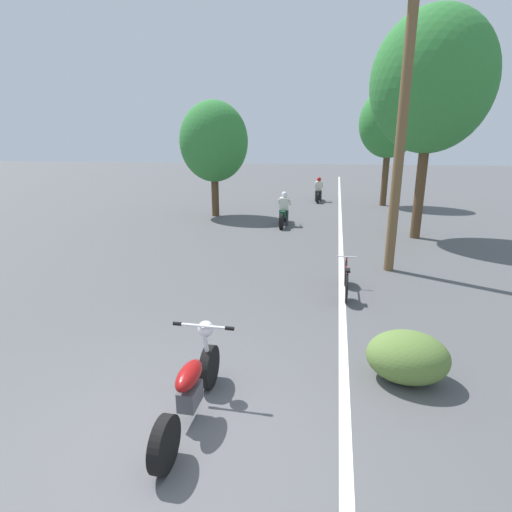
# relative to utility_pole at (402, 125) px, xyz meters

# --- Properties ---
(ground_plane) EXTENTS (120.00, 120.00, 0.00)m
(ground_plane) POSITION_rel_utility_pole_xyz_m (-2.99, -6.92, -3.56)
(ground_plane) COLOR #515154
(lane_stripe_edge) EXTENTS (0.14, 48.00, 0.01)m
(lane_stripe_edge) POSITION_rel_utility_pole_xyz_m (-1.18, 5.50, -3.55)
(lane_stripe_edge) COLOR white
(lane_stripe_edge) RESTS_ON ground
(utility_pole) EXTENTS (1.10, 0.24, 6.93)m
(utility_pole) POSITION_rel_utility_pole_xyz_m (0.00, 0.00, 0.00)
(utility_pole) COLOR brown
(utility_pole) RESTS_ON ground
(roadside_tree_right_near) EXTENTS (3.77, 3.39, 7.15)m
(roadside_tree_right_near) POSITION_rel_utility_pole_xyz_m (1.32, 3.96, 1.40)
(roadside_tree_right_near) COLOR #513A23
(roadside_tree_right_near) RESTS_ON ground
(roadside_tree_right_far) EXTENTS (2.98, 2.68, 5.84)m
(roadside_tree_right_far) POSITION_rel_utility_pole_xyz_m (1.01, 11.39, 0.54)
(roadside_tree_right_far) COLOR #513A23
(roadside_tree_right_far) RESTS_ON ground
(roadside_tree_left) EXTENTS (2.94, 2.65, 4.89)m
(roadside_tree_left) POSITION_rel_utility_pole_xyz_m (-6.66, 6.76, -0.37)
(roadside_tree_left) COLOR #513A23
(roadside_tree_left) RESTS_ON ground
(roadside_bush) EXTENTS (1.10, 0.88, 0.70)m
(roadside_bush) POSITION_rel_utility_pole_xyz_m (-0.36, -5.12, -3.21)
(roadside_bush) COLOR #5B7A38
(roadside_bush) RESTS_ON ground
(motorcycle_foreground) EXTENTS (0.79, 2.02, 0.98)m
(motorcycle_foreground) POSITION_rel_utility_pole_xyz_m (-2.96, -6.44, -3.14)
(motorcycle_foreground) COLOR black
(motorcycle_foreground) RESTS_ON ground
(motorcycle_rider_lead) EXTENTS (0.50, 2.03, 1.33)m
(motorcycle_rider_lead) POSITION_rel_utility_pole_xyz_m (-3.39, 5.20, -3.05)
(motorcycle_rider_lead) COLOR black
(motorcycle_rider_lead) RESTS_ON ground
(motorcycle_rider_far) EXTENTS (0.50, 1.93, 1.34)m
(motorcycle_rider_far) POSITION_rel_utility_pole_xyz_m (-2.37, 12.23, -3.04)
(motorcycle_rider_far) COLOR black
(motorcycle_rider_far) RESTS_ON ground
(bicycle_parked) EXTENTS (0.44, 1.64, 0.70)m
(bicycle_parked) POSITION_rel_utility_pole_xyz_m (-1.11, -1.92, -3.23)
(bicycle_parked) COLOR black
(bicycle_parked) RESTS_ON ground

